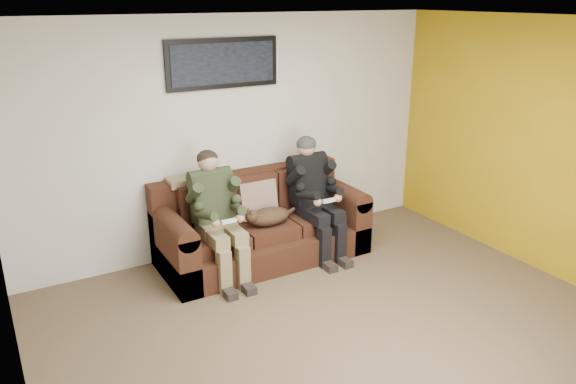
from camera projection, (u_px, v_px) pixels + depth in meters
floor at (352, 338)px, 4.80m from camera, size 5.00×5.00×0.00m
ceiling at (367, 21)px, 3.94m from camera, size 5.00×5.00×0.00m
wall_back at (237, 136)px, 6.21m from camera, size 5.00×0.00×5.00m
wall_left at (5, 268)px, 3.20m from camera, size 0.00×4.50×4.50m
wall_right at (563, 153)px, 5.54m from camera, size 0.00×4.50×4.50m
accent_wall_right at (562, 153)px, 5.54m from camera, size 0.00×4.50×4.50m
sofa at (260, 227)px, 6.21m from camera, size 2.25×0.97×0.92m
throw_pillow at (258, 200)px, 6.14m from camera, size 0.43×0.21×0.43m
throw_blanket at (189, 180)px, 5.93m from camera, size 0.46×0.23×0.08m
person_left at (216, 209)px, 5.65m from camera, size 0.51×0.87×1.31m
person_right at (314, 190)px, 6.19m from camera, size 0.51×0.86×1.31m
cat at (268, 216)px, 5.96m from camera, size 0.66×0.26×0.24m
framed_poster at (223, 63)px, 5.85m from camera, size 1.25×0.05×0.52m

